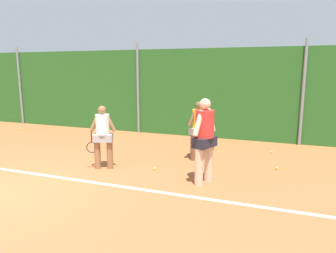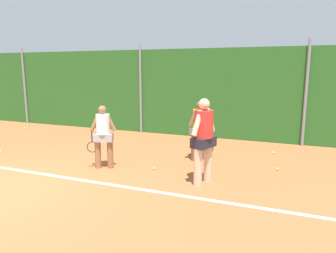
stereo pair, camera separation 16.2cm
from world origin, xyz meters
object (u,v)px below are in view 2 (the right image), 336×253
player_foreground_near (204,137)px  tennis_ball_1 (0,151)px  player_backcourt_far (199,127)px  tennis_ball_0 (155,169)px  tennis_ball_2 (25,128)px  tennis_ball_6 (273,153)px  player_midcourt (103,134)px  tennis_ball_4 (277,169)px

player_foreground_near → tennis_ball_1: player_foreground_near is taller
player_backcourt_far → tennis_ball_0: 1.75m
tennis_ball_1 → tennis_ball_2: bearing=125.7°
tennis_ball_1 → tennis_ball_6: size_ratio=1.00×
player_midcourt → tennis_ball_6: (3.94, 3.02, -0.86)m
player_foreground_near → tennis_ball_6: bearing=-1.8°
tennis_ball_4 → tennis_ball_0: bearing=-158.9°
tennis_ball_0 → tennis_ball_4: 3.08m
player_foreground_near → tennis_ball_4: bearing=-23.2°
player_foreground_near → player_backcourt_far: (-0.59, 1.74, -0.14)m
player_midcourt → player_foreground_near: bearing=155.6°
player_foreground_near → tennis_ball_2: player_foreground_near is taller
player_midcourt → tennis_ball_4: (4.14, 1.44, -0.86)m
tennis_ball_0 → tennis_ball_2: 7.87m
tennis_ball_0 → player_backcourt_far: bearing=58.9°
player_midcourt → tennis_ball_2: (-6.05, 3.26, -0.86)m
player_foreground_near → tennis_ball_0: (-1.37, 0.45, -1.02)m
player_foreground_near → tennis_ball_1: size_ratio=28.56×
player_backcourt_far → player_midcourt: bearing=170.7°
tennis_ball_1 → tennis_ball_2: (-2.24, 3.13, 0.00)m
tennis_ball_0 → tennis_ball_4: same height
tennis_ball_2 → tennis_ball_4: size_ratio=1.00×
player_midcourt → tennis_ball_4: player_midcourt is taller
player_midcourt → tennis_ball_2: bearing=-50.2°
tennis_ball_4 → tennis_ball_6: same height
player_foreground_near → player_midcourt: size_ratio=1.17×
tennis_ball_4 → tennis_ball_1: bearing=-170.7°
player_foreground_near → tennis_ball_1: (-6.43, 0.25, -1.02)m
tennis_ball_0 → tennis_ball_4: (2.88, 1.11, 0.00)m
tennis_ball_1 → player_midcourt: bearing=-2.0°
player_midcourt → tennis_ball_1: bearing=-23.9°
tennis_ball_6 → player_foreground_near: bearing=-112.7°
tennis_ball_0 → tennis_ball_6: same height
tennis_ball_1 → tennis_ball_6: (7.75, 2.88, 0.00)m
player_backcourt_far → tennis_ball_2: bearing=120.8°
tennis_ball_0 → tennis_ball_6: bearing=45.1°
player_foreground_near → tennis_ball_6: (1.31, 3.14, -1.02)m
player_backcourt_far → tennis_ball_6: bearing=-11.4°
player_foreground_near → tennis_ball_6: 3.55m
player_foreground_near → player_midcourt: player_foreground_near is taller
tennis_ball_2 → tennis_ball_6: (9.99, -0.24, 0.00)m
tennis_ball_0 → tennis_ball_1: bearing=-177.8°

